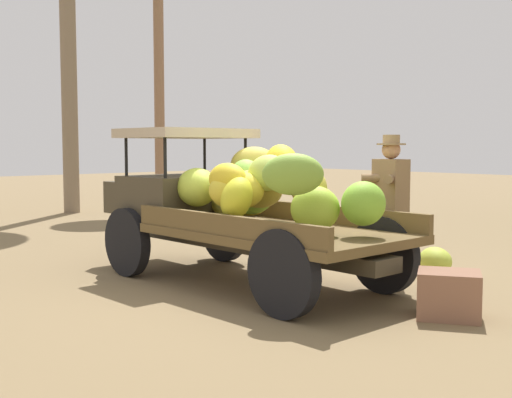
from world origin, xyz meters
name	(u,v)px	position (x,y,z in m)	size (l,w,h in m)	color
ground_plane	(276,288)	(0.00, 0.00, 0.00)	(60.00, 60.00, 0.00)	olive
truck	(230,202)	(0.69, 0.12, 0.97)	(4.52, 1.82, 1.87)	#403726
farmer	(390,200)	(-0.74, -1.16, 1.02)	(0.52, 0.48, 1.78)	#906650
wooden_crate	(449,295)	(-2.06, -0.36, 0.23)	(0.58, 0.48, 0.45)	#8A5E46
loose_banana_bunch	(435,261)	(-0.77, -2.10, 0.18)	(0.50, 0.41, 0.35)	#B7C93F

